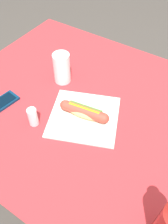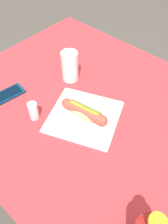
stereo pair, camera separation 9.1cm
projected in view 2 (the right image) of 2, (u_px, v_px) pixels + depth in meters
name	position (u px, v px, depth m)	size (l,w,h in m)	color
ground_plane	(86.00, 185.00, 1.56)	(6.00, 6.00, 0.00)	#47423D
dining_table	(87.00, 125.00, 1.08)	(1.14, 0.96, 0.78)	brown
paper_wrapper	(84.00, 117.00, 0.93)	(0.26, 0.25, 0.01)	silver
hot_dog	(84.00, 112.00, 0.91)	(0.20, 0.07, 0.05)	#E5BC75
cell_phone	(7.00, 95.00, 1.00)	(0.09, 0.15, 0.01)	#0A2D4C
drinking_cup	(70.00, 66.00, 1.03)	(0.07, 0.07, 0.14)	white
salt_shaker	(33.00, 111.00, 0.90)	(0.04, 0.04, 0.08)	silver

